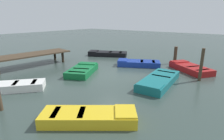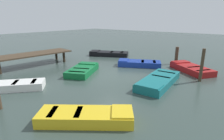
{
  "view_description": "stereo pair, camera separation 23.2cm",
  "coord_description": "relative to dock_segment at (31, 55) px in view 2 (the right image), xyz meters",
  "views": [
    {
      "loc": [
        -8.85,
        -6.71,
        3.56
      ],
      "look_at": [
        0.0,
        0.0,
        0.35
      ],
      "focal_mm": 28.59,
      "sensor_mm": 36.0,
      "label": 1
    },
    {
      "loc": [
        -8.7,
        -6.9,
        3.56
      ],
      "look_at": [
        0.0,
        0.0,
        0.35
      ],
      "focal_mm": 28.59,
      "sensor_mm": 36.0,
      "label": 2
    }
  ],
  "objects": [
    {
      "name": "ground_plane",
      "position": [
        1.96,
        -6.43,
        -0.85
      ],
      "size": [
        80.0,
        80.0,
        0.0
      ],
      "primitive_type": "plane",
      "color": "#33423D"
    },
    {
      "name": "dock_segment",
      "position": [
        0.0,
        0.0,
        0.0
      ],
      "size": [
        6.22,
        2.55,
        0.95
      ],
      "rotation": [
        0.0,
        0.0,
        -0.11
      ],
      "color": "#423323",
      "rests_on": "ground_plane"
    },
    {
      "name": "rowboat_blue",
      "position": [
        5.1,
        -6.62,
        -0.63
      ],
      "size": [
        2.6,
        3.41,
        0.46
      ],
      "rotation": [
        0.0,
        0.0,
        2.06
      ],
      "color": "navy",
      "rests_on": "ground_plane"
    },
    {
      "name": "rowboat_yellow",
      "position": [
        -2.9,
        -9.11,
        -0.63
      ],
      "size": [
        2.86,
        3.31,
        0.46
      ],
      "rotation": [
        0.0,
        0.0,
        5.36
      ],
      "color": "gold",
      "rests_on": "ground_plane"
    },
    {
      "name": "rowboat_teal",
      "position": [
        2.23,
        -9.54,
        -0.63
      ],
      "size": [
        3.82,
        1.67,
        0.46
      ],
      "rotation": [
        0.0,
        0.0,
        3.22
      ],
      "color": "#14666B",
      "rests_on": "ground_plane"
    },
    {
      "name": "rowboat_black",
      "position": [
        6.74,
        -2.22,
        -0.63
      ],
      "size": [
        2.83,
        3.9,
        0.46
      ],
      "rotation": [
        0.0,
        0.0,
        2.04
      ],
      "color": "black",
      "rests_on": "ground_plane"
    },
    {
      "name": "rowboat_red",
      "position": [
        6.06,
        -10.22,
        -0.63
      ],
      "size": [
        2.9,
        3.31,
        0.46
      ],
      "rotation": [
        0.0,
        0.0,
        0.96
      ],
      "color": "maroon",
      "rests_on": "ground_plane"
    },
    {
      "name": "rowboat_white",
      "position": [
        -3.26,
        -3.82,
        -0.63
      ],
      "size": [
        3.13,
        2.92,
        0.46
      ],
      "rotation": [
        0.0,
        0.0,
        2.42
      ],
      "color": "silver",
      "rests_on": "ground_plane"
    },
    {
      "name": "rowboat_green",
      "position": [
        1.09,
        -4.59,
        -0.63
      ],
      "size": [
        3.16,
        2.51,
        0.46
      ],
      "rotation": [
        0.0,
        0.0,
        0.45
      ],
      "color": "#0F602D",
      "rests_on": "ground_plane"
    },
    {
      "name": "mooring_piling_far_left",
      "position": [
        4.25,
        -11.22,
        0.12
      ],
      "size": [
        0.18,
        0.18,
        1.94
      ],
      "primitive_type": "cylinder",
      "color": "#423323",
      "rests_on": "ground_plane"
    },
    {
      "name": "mooring_piling_mid_right",
      "position": [
        7.64,
        -8.61,
        -0.16
      ],
      "size": [
        0.26,
        0.26,
        1.38
      ],
      "primitive_type": "cylinder",
      "color": "#423323",
      "rests_on": "ground_plane"
    }
  ]
}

